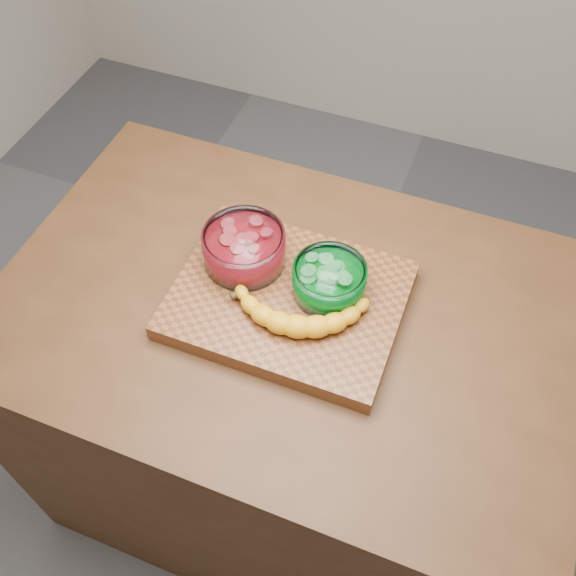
% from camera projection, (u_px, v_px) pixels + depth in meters
% --- Properties ---
extents(ground, '(3.50, 3.50, 0.00)m').
position_uv_depth(ground, '(288.00, 472.00, 2.02)').
color(ground, '#56565A').
rests_on(ground, ground).
extents(counter, '(1.20, 0.80, 0.90)m').
position_uv_depth(counter, '(288.00, 407.00, 1.66)').
color(counter, '#4C2C16').
rests_on(counter, ground).
extents(cutting_board, '(0.45, 0.35, 0.04)m').
position_uv_depth(cutting_board, '(288.00, 300.00, 1.29)').
color(cutting_board, brown).
rests_on(cutting_board, counter).
extents(bowl_red, '(0.17, 0.17, 0.08)m').
position_uv_depth(bowl_red, '(244.00, 248.00, 1.29)').
color(bowl_red, white).
rests_on(bowl_red, cutting_board).
extents(bowl_green, '(0.15, 0.15, 0.07)m').
position_uv_depth(bowl_green, '(329.00, 280.00, 1.25)').
color(bowl_green, white).
rests_on(bowl_green, cutting_board).
extents(banana, '(0.30, 0.16, 0.04)m').
position_uv_depth(banana, '(298.00, 307.00, 1.23)').
color(banana, orange).
rests_on(banana, cutting_board).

